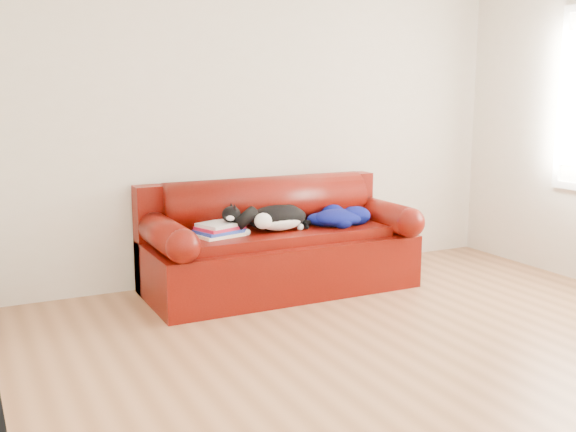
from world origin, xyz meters
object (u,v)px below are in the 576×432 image
object	(u,v)px
sofa_base	(280,261)
cat	(277,219)
book_stack	(219,229)
blanket	(339,217)

from	to	relation	value
sofa_base	cat	size ratio (longest dim) A/B	3.01
book_stack	cat	world-z (taller)	cat
sofa_base	cat	bearing A→B (deg)	-126.25
cat	blanket	size ratio (longest dim) A/B	1.31
sofa_base	book_stack	world-z (taller)	book_stack
cat	blanket	bearing A→B (deg)	-21.78
book_stack	blanket	distance (m)	1.01
sofa_base	cat	xyz separation A→B (m)	(-0.06, -0.08, 0.36)
sofa_base	blanket	xyz separation A→B (m)	(0.49, -0.09, 0.33)
book_stack	blanket	bearing A→B (deg)	-1.85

